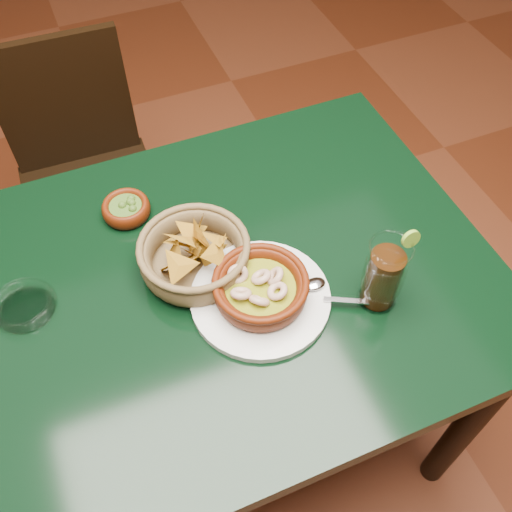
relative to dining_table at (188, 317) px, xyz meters
name	(u,v)px	position (x,y,z in m)	size (l,w,h in m)	color
ground	(209,433)	(0.00, 0.00, -0.65)	(7.00, 7.00, 0.00)	#471C0C
dining_table	(188,317)	(0.00, 0.00, 0.00)	(1.20, 0.80, 0.75)	black
dining_chair	(86,173)	(-0.10, 0.70, -0.19)	(0.39, 0.39, 0.83)	black
shrimp_plate	(261,291)	(0.13, -0.08, 0.13)	(0.33, 0.26, 0.08)	silver
chip_basket	(195,255)	(0.04, 0.04, 0.14)	(0.24, 0.24, 0.14)	brown
guacamole_ramekin	(126,209)	(-0.05, 0.22, 0.12)	(0.12, 0.12, 0.04)	#461404
cola_drink	(384,275)	(0.33, -0.16, 0.18)	(0.15, 0.15, 0.18)	white
glass_ashtray	(24,306)	(-0.28, 0.07, 0.11)	(0.13, 0.13, 0.03)	white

